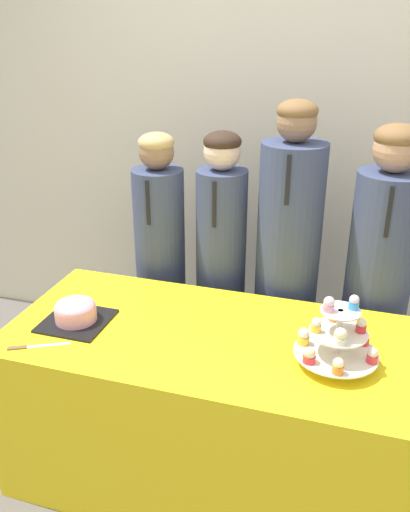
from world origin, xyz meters
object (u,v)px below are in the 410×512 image
round_cake (76,312)px  cake_knife (29,347)px  student_0 (161,272)px  student_3 (376,293)px  cupcake_stand (336,337)px  student_1 (221,277)px  student_2 (286,276)px

round_cake → cake_knife: (-0.08, -0.23, -0.05)m
student_0 → student_3: student_3 is taller
round_cake → student_3: bearing=29.1°
cupcake_stand → student_3: 0.68m
student_0 → student_1: student_1 is taller
cake_knife → student_1: (0.52, 0.89, -0.04)m
cupcake_stand → round_cake: bearing=-178.9°
student_0 → cupcake_stand: bearing=-34.5°
student_0 → student_1: 0.33m
round_cake → cupcake_stand: (1.06, 0.02, 0.06)m
cupcake_stand → student_2: 0.71m
cake_knife → cupcake_stand: cupcake_stand is taller
student_3 → student_1: bearing=-180.0°
cake_knife → student_0: bearing=50.7°
round_cake → cake_knife: bearing=-109.8°
student_1 → student_0: bearing=180.0°
round_cake → student_2: 1.02m
student_0 → round_cake: bearing=-99.8°
cupcake_stand → student_1: size_ratio=0.21×
student_2 → cake_knife: bearing=-133.7°
cupcake_stand → student_0: size_ratio=0.22×
cake_knife → student_2: bearing=19.4°
round_cake → cake_knife: size_ratio=1.19×
round_cake → cake_knife: round_cake is taller
round_cake → student_2: student_2 is taller
student_1 → student_2: student_2 is taller
cupcake_stand → student_1: 0.91m
round_cake → cake_knife: 0.25m
student_3 → student_0: bearing=-180.0°
student_1 → round_cake: bearing=-123.5°
student_2 → student_3: 0.43m
student_0 → student_1: size_ratio=0.98×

